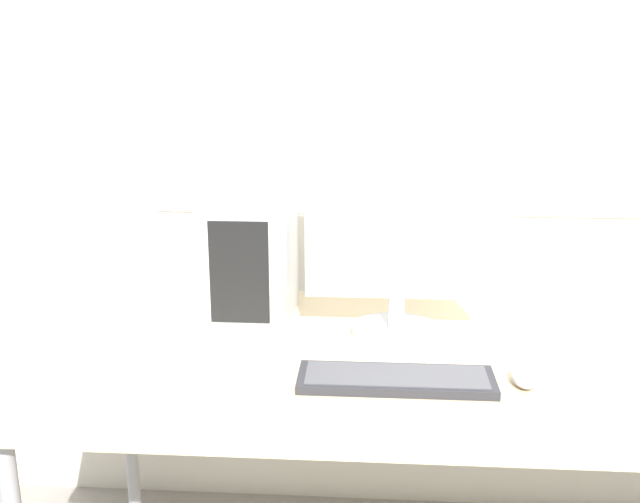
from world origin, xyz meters
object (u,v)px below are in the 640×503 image
(keyboard, at_px, (396,379))
(cell_phone, at_px, (161,370))
(mouse, at_px, (524,377))
(pc_tower, at_px, (252,250))
(monitor_main, at_px, (399,227))

(keyboard, relative_size, cell_phone, 2.89)
(mouse, bearing_deg, keyboard, -176.00)
(keyboard, relative_size, mouse, 4.19)
(keyboard, bearing_deg, pc_tower, 137.82)
(pc_tower, bearing_deg, keyboard, -42.18)
(pc_tower, xyz_separation_m, cell_phone, (-0.17, -0.31, -0.20))
(pc_tower, xyz_separation_m, keyboard, (0.37, -0.33, -0.20))
(monitor_main, bearing_deg, mouse, -45.51)
(keyboard, height_order, cell_phone, keyboard)
(cell_phone, bearing_deg, mouse, -11.21)
(keyboard, bearing_deg, cell_phone, 177.51)
(pc_tower, bearing_deg, cell_phone, -118.17)
(keyboard, bearing_deg, monitor_main, 88.49)
(keyboard, xyz_separation_m, mouse, (0.28, 0.02, 0.00))
(pc_tower, height_order, mouse, pc_tower)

